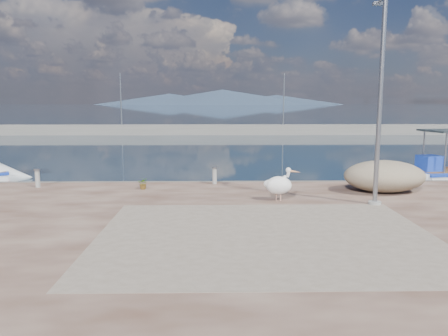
% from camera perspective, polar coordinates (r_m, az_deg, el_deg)
% --- Properties ---
extents(ground, '(1400.00, 1400.00, 0.00)m').
position_cam_1_polar(ground, '(14.80, 0.26, -7.21)').
color(ground, '#162635').
rests_on(ground, ground).
extents(quay, '(44.00, 22.00, 0.50)m').
position_cam_1_polar(quay, '(9.07, 1.14, -16.09)').
color(quay, '#43281D').
rests_on(quay, ground).
extents(quay_patch, '(9.00, 7.00, 0.01)m').
position_cam_1_polar(quay_patch, '(11.85, 5.49, -8.78)').
color(quay_patch, gray).
rests_on(quay_patch, quay).
extents(breakwater, '(120.00, 2.20, 7.50)m').
position_cam_1_polar(breakwater, '(54.34, -0.68, 5.03)').
color(breakwater, gray).
rests_on(breakwater, ground).
extents(mountains, '(370.00, 280.00, 22.00)m').
position_cam_1_polar(mountains, '(664.27, -0.62, 9.13)').
color(mountains, '#28384C').
rests_on(mountains, ground).
extents(pelican, '(1.29, 0.82, 1.23)m').
position_cam_1_polar(pelican, '(15.87, 7.24, -2.20)').
color(pelican, tan).
rests_on(pelican, quay).
extents(lamp_post, '(0.44, 0.96, 7.00)m').
position_cam_1_polar(lamp_post, '(15.82, 19.63, 7.26)').
color(lamp_post, gray).
rests_on(lamp_post, quay).
extents(bollard_near, '(0.25, 0.25, 0.75)m').
position_cam_1_polar(bollard_near, '(18.95, -1.24, -0.88)').
color(bollard_near, gray).
rests_on(bollard_near, quay).
extents(bollard_far, '(0.25, 0.25, 0.77)m').
position_cam_1_polar(bollard_far, '(19.81, -23.19, -1.13)').
color(bollard_far, gray).
rests_on(bollard_far, quay).
extents(potted_plant, '(0.44, 0.39, 0.47)m').
position_cam_1_polar(potted_plant, '(18.14, -10.48, -2.00)').
color(potted_plant, '#33722D').
rests_on(potted_plant, quay).
extents(net_pile_c, '(3.19, 2.28, 1.25)m').
position_cam_1_polar(net_pile_c, '(18.41, 20.21, -1.01)').
color(net_pile_c, tan).
rests_on(net_pile_c, quay).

